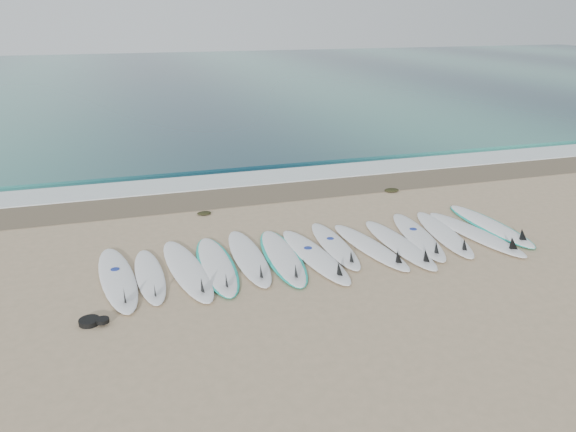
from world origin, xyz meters
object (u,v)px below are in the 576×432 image
object	(u,v)px
surfboard_0	(118,279)
surfboard_13	(491,225)
surfboard_7	(336,246)
leash_coil	(92,321)

from	to	relation	value
surfboard_0	surfboard_13	size ratio (longest dim) A/B	1.01
surfboard_0	surfboard_7	distance (m)	4.28
surfboard_0	leash_coil	distance (m)	1.43
surfboard_0	surfboard_13	bearing A→B (deg)	-3.48
surfboard_7	surfboard_13	distance (m)	3.74
surfboard_0	surfboard_7	bearing A→B (deg)	-2.21
surfboard_7	surfboard_13	xyz separation A→B (m)	(3.74, 0.04, -0.00)
surfboard_0	surfboard_13	xyz separation A→B (m)	(8.02, 0.28, -0.01)
surfboard_0	leash_coil	xyz separation A→B (m)	(-0.42, -1.37, -0.01)
surfboard_0	surfboard_13	distance (m)	8.02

